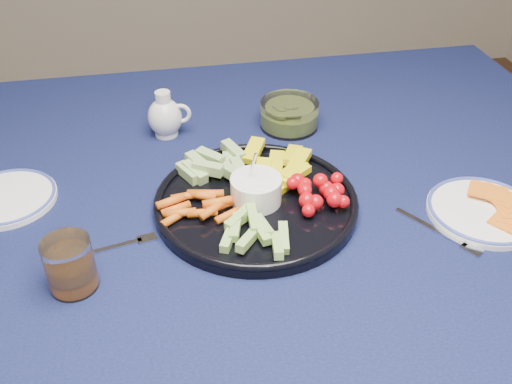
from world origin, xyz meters
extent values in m
cylinder|color=#4A3218|center=(0.72, 0.42, 0.35)|extent=(0.07, 0.07, 0.70)
cube|color=#4A3218|center=(0.00, 0.00, 0.72)|extent=(1.60, 1.00, 0.04)
cube|color=black|center=(0.00, 0.00, 0.74)|extent=(1.66, 1.06, 0.01)
cube|color=black|center=(0.00, 0.53, 0.60)|extent=(1.66, 0.01, 0.30)
cylinder|color=black|center=(0.09, -0.08, 0.75)|extent=(0.35, 0.35, 0.02)
torus|color=black|center=(0.09, -0.08, 0.77)|extent=(0.35, 0.35, 0.01)
cylinder|color=white|center=(0.09, -0.08, 0.79)|extent=(0.09, 0.09, 0.05)
cylinder|color=white|center=(0.09, -0.08, 0.80)|extent=(0.08, 0.08, 0.01)
cylinder|color=silver|center=(-0.04, 0.20, 0.75)|extent=(0.05, 0.05, 0.01)
ellipsoid|color=silver|center=(-0.04, 0.20, 0.79)|extent=(0.07, 0.07, 0.08)
cylinder|color=silver|center=(-0.04, 0.20, 0.83)|extent=(0.03, 0.03, 0.03)
torus|color=silver|center=(-0.01, 0.20, 0.80)|extent=(0.05, 0.02, 0.04)
torus|color=#3A47A2|center=(-0.04, 0.20, 0.81)|extent=(0.04, 0.04, 0.00)
cylinder|color=white|center=(0.22, 0.19, 0.77)|extent=(0.12, 0.12, 0.06)
cylinder|color=#5E6F1F|center=(0.22, 0.19, 0.76)|extent=(0.10, 0.10, 0.03)
cylinder|color=white|center=(0.47, -0.17, 0.75)|extent=(0.19, 0.19, 0.01)
torus|color=#3A47A2|center=(0.47, -0.17, 0.76)|extent=(0.19, 0.19, 0.01)
cylinder|color=white|center=(-0.20, -0.21, 0.79)|extent=(0.07, 0.07, 0.08)
cylinder|color=orange|center=(-0.20, -0.21, 0.77)|extent=(0.06, 0.06, 0.04)
cube|color=silver|center=(-0.17, -0.14, 0.75)|extent=(0.12, 0.03, 0.00)
cube|color=silver|center=(-0.10, -0.13, 0.75)|extent=(0.03, 0.03, 0.00)
cube|color=silver|center=(0.37, -0.19, 0.75)|extent=(0.08, 0.12, 0.00)
cube|color=silver|center=(0.41, -0.25, 0.75)|extent=(0.04, 0.04, 0.00)
cylinder|color=white|center=(-0.34, 0.02, 0.75)|extent=(0.17, 0.17, 0.01)
torus|color=#3A47A2|center=(-0.34, 0.02, 0.76)|extent=(0.17, 0.17, 0.01)
camera|label=1|loc=(-0.05, -0.85, 1.36)|focal=40.00mm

